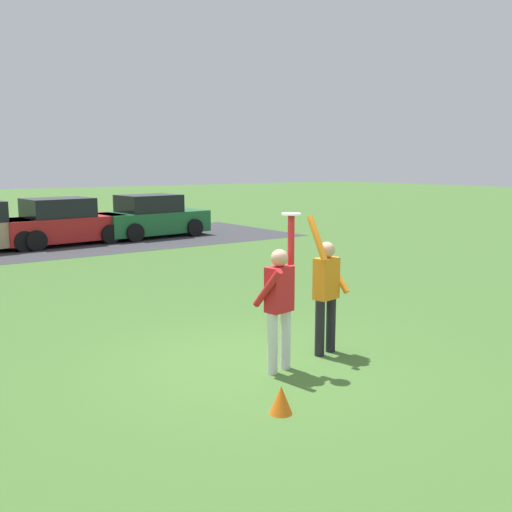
# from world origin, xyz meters

# --- Properties ---
(ground_plane) EXTENTS (120.00, 120.00, 0.00)m
(ground_plane) POSITION_xyz_m (0.00, 0.00, 0.00)
(ground_plane) COLOR #426B2D
(person_catcher) EXTENTS (0.57, 0.49, 2.08)m
(person_catcher) POSITION_xyz_m (-0.00, -0.39, 0.98)
(person_catcher) COLOR silver
(person_catcher) RESTS_ON ground_plane
(person_defender) EXTENTS (0.59, 0.50, 2.04)m
(person_defender) POSITION_xyz_m (0.99, -0.23, 0.98)
(person_defender) COLOR black
(person_defender) RESTS_ON ground_plane
(frisbee_disc) EXTENTS (0.25, 0.25, 0.02)m
(frisbee_disc) POSITION_xyz_m (0.22, -0.35, 2.09)
(frisbee_disc) COLOR white
(frisbee_disc) RESTS_ON person_catcher
(parked_car_red) EXTENTS (4.23, 2.28, 1.59)m
(parked_car_red) POSITION_xyz_m (1.63, 13.59, 0.73)
(parked_car_red) COLOR red
(parked_car_red) RESTS_ON ground_plane
(parked_car_green) EXTENTS (4.23, 2.28, 1.59)m
(parked_car_green) POSITION_xyz_m (5.05, 13.72, 0.73)
(parked_car_green) COLOR #1E6633
(parked_car_green) RESTS_ON ground_plane
(field_cone_orange) EXTENTS (0.26, 0.26, 0.32)m
(field_cone_orange) POSITION_xyz_m (-0.81, -1.46, 0.16)
(field_cone_orange) COLOR orange
(field_cone_orange) RESTS_ON ground_plane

